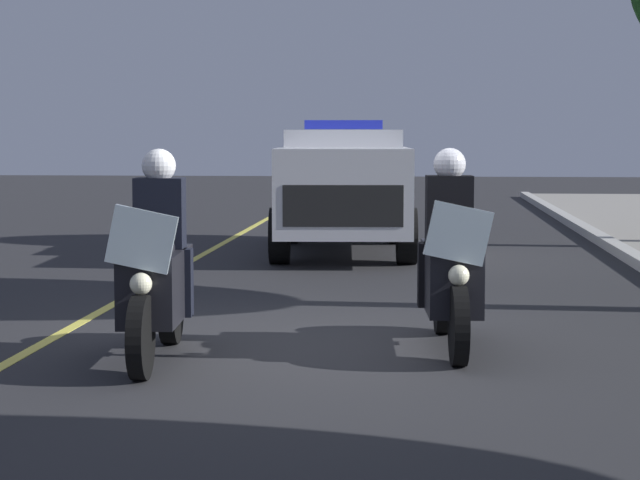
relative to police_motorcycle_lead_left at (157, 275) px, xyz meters
The scene contains 5 objects.
ground_plane 1.69m from the police_motorcycle_lead_left, 126.14° to the left, with size 80.00×80.00×0.00m, color #28282B.
lane_stripe_center 1.64m from the police_motorcycle_lead_left, 127.78° to the right, with size 48.00×0.12×0.01m, color #E0D14C.
police_motorcycle_lead_left is the anchor object (origin of this frame).
police_motorcycle_lead_right 2.50m from the police_motorcycle_lead_left, 106.93° to the left, with size 2.14×0.61×1.72m.
police_suv 8.69m from the police_motorcycle_lead_left, behind, with size 5.01×2.33×2.05m.
Camera 1 is at (10.03, 0.88, 1.84)m, focal length 64.61 mm.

